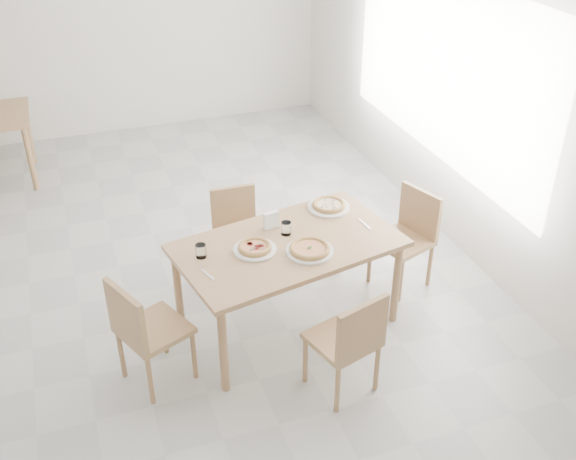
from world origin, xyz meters
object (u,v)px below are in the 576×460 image
object	(u,v)px
pizza_mushroom	(329,205)
tumbler_b	(201,251)
chair_west	(143,328)
tumbler_a	(286,228)
pizza_margherita	(310,249)
chair_south	(350,339)
plate_margherita	(310,251)
main_table	(288,252)
chair_north	(237,226)
napkin_holder	(271,221)
chair_east	(409,232)
plate_mushroom	(329,207)
plate_pepperoni	(255,250)
pizza_pepperoni	(255,247)

from	to	relation	value
pizza_mushroom	tumbler_b	xyz separation A→B (m)	(-1.11, -0.33, 0.02)
chair_west	tumbler_a	distance (m)	1.26
pizza_margherita	tumbler_a	bearing A→B (deg)	104.86
chair_south	plate_margherita	world-z (taller)	chair_south
main_table	plate_margherita	distance (m)	0.21
chair_north	napkin_holder	xyz separation A→B (m)	(0.11, -0.60, 0.37)
pizza_mushroom	pizza_margherita	bearing A→B (deg)	-124.62
chair_east	napkin_holder	distance (m)	1.23
plate_mushroom	main_table	bearing A→B (deg)	-141.94
main_table	pizza_mushroom	distance (m)	0.61
main_table	napkin_holder	distance (m)	0.28
chair_south	chair_north	bearing A→B (deg)	-96.10
chair_north	napkin_holder	size ratio (longest dim) A/B	5.54
chair_south	plate_mushroom	xyz separation A→B (m)	(0.34, 1.20, 0.28)
plate_mushroom	tumbler_a	xyz separation A→B (m)	(-0.45, -0.25, 0.04)
chair_north	plate_margherita	xyz separation A→B (m)	(0.27, -1.00, 0.31)
napkin_holder	chair_south	bearing A→B (deg)	-89.73
tumbler_b	chair_south	bearing A→B (deg)	-48.03
pizza_margherita	napkin_holder	bearing A→B (deg)	111.32
plate_mushroom	tumbler_b	distance (m)	1.16
main_table	chair_west	size ratio (longest dim) A/B	2.06
tumbler_b	plate_margherita	bearing A→B (deg)	-15.23
napkin_holder	tumbler_a	bearing A→B (deg)	-64.92
tumbler_a	main_table	bearing A→B (deg)	-103.30
chair_west	tumbler_b	world-z (taller)	tumbler_b
pizza_margherita	napkin_holder	xyz separation A→B (m)	(-0.16, 0.40, 0.04)
napkin_holder	chair_east	bearing A→B (deg)	-10.80
chair_west	plate_pepperoni	bearing A→B (deg)	-97.08
chair_east	pizza_margherita	xyz separation A→B (m)	(-1.03, -0.38, 0.30)
pizza_pepperoni	tumbler_a	distance (m)	0.32
tumbler_b	napkin_holder	bearing A→B (deg)	18.88
chair_east	pizza_mushroom	world-z (taller)	chair_east
main_table	tumbler_b	world-z (taller)	tumbler_b
chair_east	pizza_pepperoni	bearing A→B (deg)	-99.63
plate_pepperoni	tumbler_b	world-z (taller)	tumbler_b
plate_pepperoni	pizza_pepperoni	xyz separation A→B (m)	(0.00, 0.00, 0.02)
plate_mushroom	pizza_mushroom	distance (m)	0.02
tumbler_a	napkin_holder	distance (m)	0.14
pizza_mushroom	napkin_holder	size ratio (longest dim) A/B	2.44
main_table	chair_west	bearing A→B (deg)	-177.36
chair_north	tumbler_a	bearing A→B (deg)	-73.05
chair_south	napkin_holder	world-z (taller)	napkin_holder
main_table	plate_mushroom	xyz separation A→B (m)	(0.47, 0.37, 0.08)
chair_south	chair_north	world-z (taller)	chair_south
plate_pepperoni	plate_mushroom	bearing A→B (deg)	27.87
main_table	chair_west	world-z (taller)	chair_west
chair_north	plate_pepperoni	distance (m)	0.91
main_table	plate_margherita	world-z (taller)	plate_margherita
pizza_margherita	pizza_pepperoni	xyz separation A→B (m)	(-0.36, 0.15, 0.00)
pizza_pepperoni	chair_south	bearing A→B (deg)	-63.95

